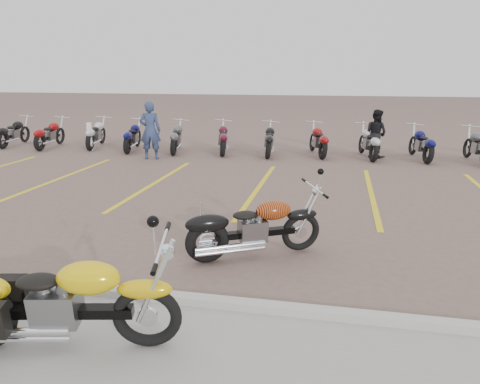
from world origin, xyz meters
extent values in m
plane|color=#715650|center=(0.00, 0.00, 0.00)|extent=(100.00, 100.00, 0.00)
cube|color=#ADAAA3|center=(0.00, -2.00, 0.06)|extent=(60.00, 0.18, 0.12)
torus|color=black|center=(0.05, -2.97, 0.35)|extent=(0.72, 0.27, 0.71)
cube|color=black|center=(-0.78, -3.15, 0.42)|extent=(1.42, 0.43, 0.11)
cube|color=slate|center=(-0.84, -3.16, 0.48)|extent=(0.52, 0.42, 0.37)
ellipsoid|color=yellow|center=(-0.48, -3.08, 0.81)|extent=(0.70, 0.48, 0.33)
ellipsoid|color=black|center=(-0.98, -3.19, 0.77)|extent=(0.48, 0.37, 0.13)
torus|color=black|center=(1.35, 0.05, 0.31)|extent=(0.61, 0.40, 0.64)
torus|color=black|center=(0.02, -0.68, 0.31)|extent=(0.67, 0.47, 0.67)
cube|color=black|center=(0.69, -0.31, 0.37)|extent=(1.17, 0.72, 0.10)
cube|color=slate|center=(0.64, -0.33, 0.43)|extent=(0.50, 0.46, 0.33)
ellipsoid|color=black|center=(0.92, -0.18, 0.72)|extent=(0.65, 0.55, 0.29)
ellipsoid|color=black|center=(0.53, -0.40, 0.68)|extent=(0.46, 0.41, 0.12)
imported|color=navy|center=(-4.11, 7.20, 0.94)|extent=(0.77, 0.59, 1.87)
imported|color=black|center=(3.08, 9.05, 0.79)|extent=(0.98, 0.94, 1.58)
cube|color=silver|center=(-6.95, 8.40, 0.50)|extent=(0.18, 0.18, 1.00)
camera|label=1|loc=(1.87, -7.01, 2.80)|focal=35.00mm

